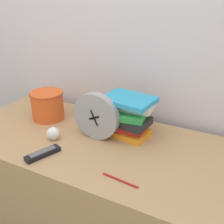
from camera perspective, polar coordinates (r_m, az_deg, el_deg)
The scene contains 8 objects.
wall_back at distance 1.46m, azimuth 3.42°, elevation 17.00°, with size 6.00×0.04×2.40m.
desk at distance 1.51m, azimuth -3.75°, elevation -18.15°, with size 1.40×0.64×0.74m.
desk_clock at distance 1.25m, azimuth -3.51°, elevation -0.97°, with size 0.23×0.04×0.23m.
book_stack at distance 1.30m, azimuth 3.18°, elevation -0.64°, with size 0.27×0.23×0.20m.
basket at distance 1.50m, azimuth -13.86°, elevation 1.63°, with size 0.18×0.18×0.16m.
tv_remote at distance 1.20m, azimuth -14.83°, elevation -8.73°, with size 0.10×0.16×0.02m.
crumpled_paper_ball at distance 1.31m, azimuth -12.69°, elevation -4.57°, with size 0.06×0.06×0.06m.
pen at distance 1.03m, azimuth 1.78°, elevation -14.61°, with size 0.16×0.02×0.01m.
Camera 1 is at (0.58, -0.61, 1.41)m, focal length 42.00 mm.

